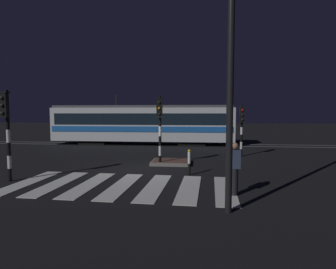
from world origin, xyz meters
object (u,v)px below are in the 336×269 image
object	(u,v)px
pedestrian_waiting_at_kerb	(234,169)
bollard_island_edge	(189,162)
street_lamp_near_kerb	(232,22)
traffic_light_median_centre	(160,120)
traffic_light_corner_far_right	(242,123)
traffic_light_corner_near_left	(6,121)
tram	(143,124)

from	to	relation	value
pedestrian_waiting_at_kerb	bollard_island_edge	bearing A→B (deg)	118.37
street_lamp_near_kerb	bollard_island_edge	distance (m)	6.51
traffic_light_median_centre	bollard_island_edge	size ratio (longest dim) A/B	3.12
pedestrian_waiting_at_kerb	bollard_island_edge	world-z (taller)	pedestrian_waiting_at_kerb
bollard_island_edge	traffic_light_corner_far_right	bearing A→B (deg)	61.88
pedestrian_waiting_at_kerb	bollard_island_edge	distance (m)	3.26
traffic_light_corner_far_right	traffic_light_corner_near_left	bearing A→B (deg)	-142.76
traffic_light_median_centre	street_lamp_near_kerb	size ratio (longest dim) A/B	0.45
traffic_light_median_centre	street_lamp_near_kerb	bearing A→B (deg)	-68.05
traffic_light_median_centre	bollard_island_edge	xyz separation A→B (m)	(1.54, -2.06, -1.73)
traffic_light_corner_far_right	street_lamp_near_kerb	world-z (taller)	street_lamp_near_kerb
traffic_light_corner_far_right	street_lamp_near_kerb	distance (m)	10.79
traffic_light_corner_near_left	traffic_light_median_centre	distance (m)	6.66
traffic_light_corner_far_right	traffic_light_corner_near_left	size ratio (longest dim) A/B	0.89
traffic_light_corner_far_right	bollard_island_edge	world-z (taller)	traffic_light_corner_far_right
traffic_light_corner_near_left	traffic_light_median_centre	size ratio (longest dim) A/B	1.02
traffic_light_corner_near_left	bollard_island_edge	distance (m)	7.35
traffic_light_corner_far_right	tram	world-z (taller)	tram
traffic_light_corner_near_left	street_lamp_near_kerb	world-z (taller)	street_lamp_near_kerb
tram	pedestrian_waiting_at_kerb	world-z (taller)	tram
traffic_light_corner_far_right	pedestrian_waiting_at_kerb	bearing A→B (deg)	-99.58
traffic_light_median_centre	pedestrian_waiting_at_kerb	bearing A→B (deg)	-57.94
street_lamp_near_kerb	bollard_island_edge	size ratio (longest dim) A/B	7.01
traffic_light_corner_far_right	pedestrian_waiting_at_kerb	size ratio (longest dim) A/B	1.82
traffic_light_corner_far_right	bollard_island_edge	xyz separation A→B (m)	(-2.96, -5.54, -1.50)
bollard_island_edge	tram	bearing A→B (deg)	110.26
traffic_light_median_centre	tram	bearing A→B (deg)	106.04
bollard_island_edge	pedestrian_waiting_at_kerb	bearing A→B (deg)	-61.63
street_lamp_near_kerb	tram	bearing A→B (deg)	108.55
traffic_light_corner_near_left	pedestrian_waiting_at_kerb	distance (m)	8.59
pedestrian_waiting_at_kerb	bollard_island_edge	size ratio (longest dim) A/B	1.54
traffic_light_median_centre	bollard_island_edge	bearing A→B (deg)	-53.26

